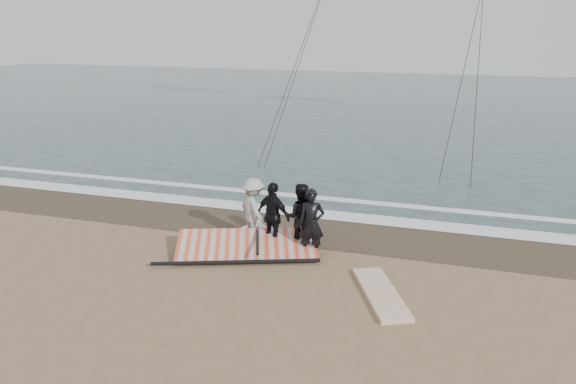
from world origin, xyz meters
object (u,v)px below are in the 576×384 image
man_main (311,224)px  board_cream (242,235)px  board_white (381,293)px  sail_rig (247,246)px

man_main → board_cream: size_ratio=0.80×
board_white → sail_rig: sail_rig is taller
man_main → board_cream: bearing=150.2°
board_white → sail_rig: size_ratio=0.63×
board_cream → sail_rig: 1.23m
board_white → board_cream: bearing=126.2°
sail_rig → man_main: bearing=8.0°
man_main → board_cream: 2.62m
board_cream → sail_rig: sail_rig is taller
board_cream → man_main: bearing=-3.8°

